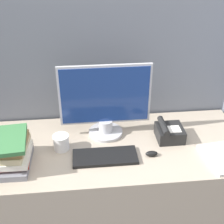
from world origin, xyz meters
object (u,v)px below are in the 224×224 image
(coffee_cup, at_px, (61,142))
(mouse, at_px, (152,154))
(monitor, at_px, (105,104))
(book_stack, at_px, (9,152))
(desk_telephone, at_px, (169,132))
(keyboard, at_px, (105,157))

(coffee_cup, bearing_deg, mouse, -13.02)
(monitor, relative_size, mouse, 7.84)
(book_stack, xyz_separation_m, desk_telephone, (0.95, 0.16, -0.04))
(coffee_cup, bearing_deg, monitor, 26.67)
(mouse, height_order, desk_telephone, desk_telephone)
(monitor, bearing_deg, mouse, -46.64)
(mouse, xyz_separation_m, book_stack, (-0.80, 0.00, 0.07))
(mouse, bearing_deg, monitor, 133.36)
(coffee_cup, relative_size, desk_telephone, 0.54)
(desk_telephone, bearing_deg, coffee_cup, -176.54)
(coffee_cup, relative_size, book_stack, 0.33)
(mouse, bearing_deg, keyboard, 178.51)
(keyboard, distance_m, mouse, 0.27)
(keyboard, xyz_separation_m, book_stack, (-0.53, -0.00, 0.08))
(coffee_cup, xyz_separation_m, book_stack, (-0.28, -0.12, 0.04))
(coffee_cup, distance_m, book_stack, 0.30)
(book_stack, bearing_deg, desk_telephone, 9.41)
(monitor, height_order, mouse, monitor)
(monitor, relative_size, desk_telephone, 3.13)
(keyboard, height_order, desk_telephone, desk_telephone)
(monitor, height_order, keyboard, monitor)
(book_stack, relative_size, desk_telephone, 1.65)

